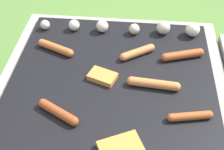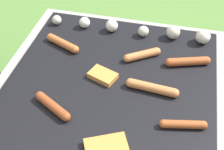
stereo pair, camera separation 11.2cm
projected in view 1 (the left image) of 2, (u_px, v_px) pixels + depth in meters
The scene contains 11 objects.
ground_plane at pixel (112, 138), 1.38m from camera, with size 14.00×14.00×0.00m, color #567F38.
grill at pixel (112, 112), 1.26m from camera, with size 0.84×0.84×0.37m.
sausage_back_center at pixel (154, 84), 1.09m from camera, with size 0.19×0.05×0.03m.
sausage_mid_left at pixel (58, 112), 1.00m from camera, with size 0.15×0.09×0.03m.
sausage_front_center at pixel (137, 52), 1.22m from camera, with size 0.13×0.10×0.03m.
sausage_mid_right at pixel (190, 116), 0.99m from camera, with size 0.15×0.05×0.03m.
sausage_back_left at pixel (56, 48), 1.24m from camera, with size 0.16×0.08×0.03m.
sausage_front_right at pixel (183, 55), 1.20m from camera, with size 0.17×0.08×0.03m.
bread_slice_center at pixel (102, 77), 1.12m from camera, with size 0.11×0.09×0.02m.
bread_slice_right at pixel (120, 147), 0.91m from camera, with size 0.15×0.12×0.02m.
mushroom_row at pixel (134, 27), 1.32m from camera, with size 0.68×0.07×0.06m.
Camera 1 is at (0.08, -0.80, 1.16)m, focal length 50.00 mm.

